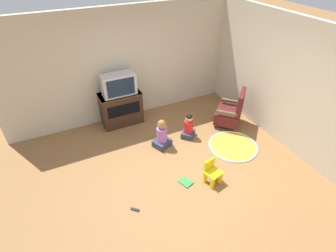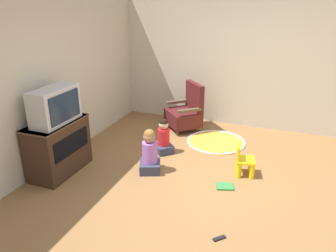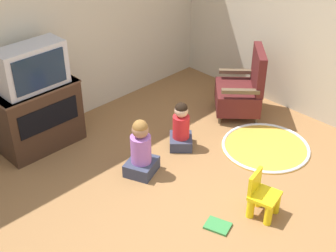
{
  "view_description": "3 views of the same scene",
  "coord_description": "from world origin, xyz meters",
  "px_view_note": "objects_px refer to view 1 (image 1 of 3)",
  "views": [
    {
      "loc": [
        -1.77,
        -3.08,
        3.73
      ],
      "look_at": [
        0.0,
        0.56,
        0.81
      ],
      "focal_mm": 28.0,
      "sensor_mm": 36.0,
      "label": 1
    },
    {
      "loc": [
        -3.96,
        -0.87,
        2.48
      ],
      "look_at": [
        0.1,
        0.68,
        0.76
      ],
      "focal_mm": 35.0,
      "sensor_mm": 36.0,
      "label": 2
    },
    {
      "loc": [
        -2.68,
        -2.23,
        3.25
      ],
      "look_at": [
        0.08,
        0.57,
        0.78
      ],
      "focal_mm": 50.0,
      "sensor_mm": 36.0,
      "label": 3
    }
  ],
  "objects_px": {
    "remote_control": "(135,210)",
    "black_armchair": "(231,112)",
    "child_watching_center": "(188,127)",
    "television": "(119,85)",
    "child_watching_left": "(162,135)",
    "tv_cabinet": "(121,108)",
    "yellow_kid_chair": "(212,174)",
    "book": "(186,182)"
  },
  "relations": [
    {
      "from": "remote_control",
      "to": "black_armchair",
      "type": "bearing_deg",
      "value": -111.0
    },
    {
      "from": "child_watching_center",
      "to": "remote_control",
      "type": "xyz_separation_m",
      "value": [
        -1.8,
        -1.37,
        -0.25
      ]
    },
    {
      "from": "television",
      "to": "child_watching_center",
      "type": "height_order",
      "value": "television"
    },
    {
      "from": "black_armchair",
      "to": "child_watching_left",
      "type": "height_order",
      "value": "black_armchair"
    },
    {
      "from": "tv_cabinet",
      "to": "television",
      "type": "relative_size",
      "value": 1.27
    },
    {
      "from": "tv_cabinet",
      "to": "yellow_kid_chair",
      "type": "bearing_deg",
      "value": -71.03
    },
    {
      "from": "book",
      "to": "television",
      "type": "bearing_deg",
      "value": -7.23
    },
    {
      "from": "remote_control",
      "to": "book",
      "type": "bearing_deg",
      "value": -127.2
    },
    {
      "from": "black_armchair",
      "to": "yellow_kid_chair",
      "type": "distance_m",
      "value": 1.99
    },
    {
      "from": "television",
      "to": "child_watching_center",
      "type": "xyz_separation_m",
      "value": [
        1.18,
        -1.17,
        -0.79
      ]
    },
    {
      "from": "television",
      "to": "book",
      "type": "xyz_separation_m",
      "value": [
        0.44,
        -2.38,
        -1.04
      ]
    },
    {
      "from": "yellow_kid_chair",
      "to": "book",
      "type": "height_order",
      "value": "yellow_kid_chair"
    },
    {
      "from": "tv_cabinet",
      "to": "child_watching_left",
      "type": "distance_m",
      "value": 1.36
    },
    {
      "from": "tv_cabinet",
      "to": "black_armchair",
      "type": "distance_m",
      "value": 2.63
    },
    {
      "from": "black_armchair",
      "to": "yellow_kid_chair",
      "type": "height_order",
      "value": "black_armchair"
    },
    {
      "from": "yellow_kid_chair",
      "to": "remote_control",
      "type": "distance_m",
      "value": 1.53
    },
    {
      "from": "black_armchair",
      "to": "tv_cabinet",
      "type": "bearing_deg",
      "value": -70.83
    },
    {
      "from": "child_watching_center",
      "to": "book",
      "type": "height_order",
      "value": "child_watching_center"
    },
    {
      "from": "television",
      "to": "yellow_kid_chair",
      "type": "bearing_deg",
      "value": -70.73
    },
    {
      "from": "tv_cabinet",
      "to": "television",
      "type": "distance_m",
      "value": 0.64
    },
    {
      "from": "book",
      "to": "remote_control",
      "type": "xyz_separation_m",
      "value": [
        -1.06,
        -0.16,
        -0.0
      ]
    },
    {
      "from": "television",
      "to": "child_watching_center",
      "type": "relative_size",
      "value": 1.26
    },
    {
      "from": "black_armchair",
      "to": "remote_control",
      "type": "xyz_separation_m",
      "value": [
        -2.95,
        -1.36,
        -0.33
      ]
    },
    {
      "from": "child_watching_left",
      "to": "remote_control",
      "type": "bearing_deg",
      "value": -152.21
    },
    {
      "from": "television",
      "to": "child_watching_left",
      "type": "xyz_separation_m",
      "value": [
        0.49,
        -1.22,
        -0.76
      ]
    },
    {
      "from": "child_watching_left",
      "to": "yellow_kid_chair",
      "type": "bearing_deg",
      "value": -95.39
    },
    {
      "from": "black_armchair",
      "to": "remote_control",
      "type": "distance_m",
      "value": 3.26
    },
    {
      "from": "television",
      "to": "book",
      "type": "distance_m",
      "value": 2.63
    },
    {
      "from": "black_armchair",
      "to": "child_watching_left",
      "type": "distance_m",
      "value": 1.83
    },
    {
      "from": "television",
      "to": "tv_cabinet",
      "type": "bearing_deg",
      "value": 90.0
    },
    {
      "from": "television",
      "to": "child_watching_left",
      "type": "relative_size",
      "value": 1.12
    },
    {
      "from": "television",
      "to": "book",
      "type": "bearing_deg",
      "value": -79.52
    },
    {
      "from": "child_watching_center",
      "to": "child_watching_left",
      "type": "bearing_deg",
      "value": 138.95
    },
    {
      "from": "yellow_kid_chair",
      "to": "remote_control",
      "type": "bearing_deg",
      "value": 166.87
    },
    {
      "from": "television",
      "to": "remote_control",
      "type": "relative_size",
      "value": 5.51
    },
    {
      "from": "yellow_kid_chair",
      "to": "black_armchair",
      "type": "bearing_deg",
      "value": 31.32
    },
    {
      "from": "tv_cabinet",
      "to": "book",
      "type": "bearing_deg",
      "value": -79.7
    },
    {
      "from": "television",
      "to": "child_watching_left",
      "type": "distance_m",
      "value": 1.52
    },
    {
      "from": "child_watching_center",
      "to": "book",
      "type": "distance_m",
      "value": 1.44
    },
    {
      "from": "yellow_kid_chair",
      "to": "book",
      "type": "xyz_separation_m",
      "value": [
        -0.45,
        0.18,
        -0.19
      ]
    },
    {
      "from": "tv_cabinet",
      "to": "remote_control",
      "type": "height_order",
      "value": "tv_cabinet"
    },
    {
      "from": "yellow_kid_chair",
      "to": "child_watching_center",
      "type": "xyz_separation_m",
      "value": [
        0.28,
        1.39,
        0.06
      ]
    }
  ]
}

